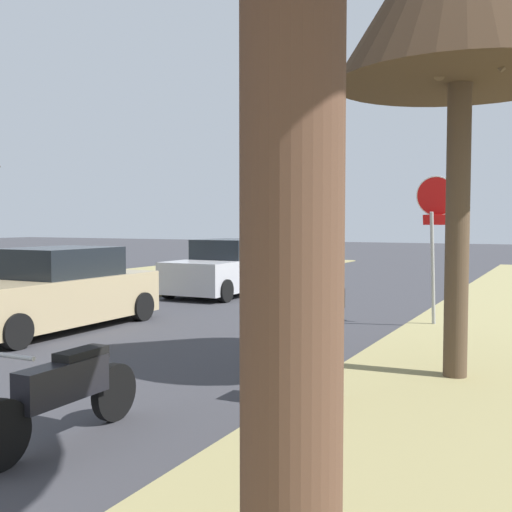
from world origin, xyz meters
TOP-DOWN VIEW (x-y plane):
  - stop_sign_far at (4.10, 11.03)m, footprint 0.82×0.60m
  - parked_sedan_tan at (-2.38, 7.36)m, footprint 1.94×4.40m
  - parked_sedan_silver at (-2.29, 14.00)m, footprint 1.94×4.40m
  - parked_motorcycle at (2.26, 2.88)m, footprint 0.60×2.05m
  - curbside_mailbox at (4.09, 5.05)m, footprint 0.22×0.44m

SIDE VIEW (x-z plane):
  - parked_motorcycle at x=2.26m, z-range 0.00..0.97m
  - parked_sedan_tan at x=-2.38m, z-range -0.06..1.51m
  - parked_sedan_silver at x=-2.29m, z-range -0.06..1.51m
  - curbside_mailbox at x=4.09m, z-range 0.42..1.69m
  - stop_sign_far at x=4.10m, z-range 0.70..3.64m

